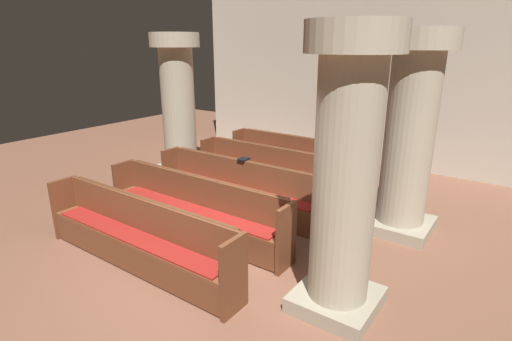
{
  "coord_description": "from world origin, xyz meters",
  "views": [
    {
      "loc": [
        3.23,
        -3.42,
        2.89
      ],
      "look_at": [
        -0.58,
        1.97,
        0.75
      ],
      "focal_mm": 27.76,
      "sensor_mm": 36.0,
      "label": 1
    }
  ],
  "objects_px": {
    "pew_row_0": "(300,158)",
    "pew_row_4": "(137,234)",
    "pillar_far_side": "(178,103)",
    "pillar_aisle_rear": "(346,173)",
    "kneeler_box_blue": "(350,217)",
    "hymn_book": "(244,159)",
    "lectern": "(357,154)",
    "pillar_aisle_side": "(410,132)",
    "pew_row_2": "(238,187)",
    "pew_row_3": "(195,207)",
    "pew_row_1": "(273,171)"
  },
  "relations": [
    {
      "from": "pew_row_2",
      "to": "lectern",
      "type": "xyz_separation_m",
      "value": [
        0.85,
        3.36,
        -0.03
      ]
    },
    {
      "from": "pillar_far_side",
      "to": "pillar_aisle_rear",
      "type": "height_order",
      "value": "same"
    },
    {
      "from": "pew_row_0",
      "to": "pillar_aisle_side",
      "type": "bearing_deg",
      "value": -26.4
    },
    {
      "from": "kneeler_box_blue",
      "to": "hymn_book",
      "type": "bearing_deg",
      "value": -164.35
    },
    {
      "from": "pew_row_3",
      "to": "lectern",
      "type": "xyz_separation_m",
      "value": [
        0.85,
        4.46,
        -0.03
      ]
    },
    {
      "from": "pew_row_4",
      "to": "pillar_aisle_rear",
      "type": "relative_size",
      "value": 1.09
    },
    {
      "from": "pew_row_2",
      "to": "hymn_book",
      "type": "relative_size",
      "value": 17.34
    },
    {
      "from": "pew_row_3",
      "to": "pew_row_4",
      "type": "bearing_deg",
      "value": -90.0
    },
    {
      "from": "pew_row_0",
      "to": "pew_row_4",
      "type": "xyz_separation_m",
      "value": [
        0.0,
        -4.4,
        0.0
      ]
    },
    {
      "from": "pew_row_3",
      "to": "pillar_far_side",
      "type": "distance_m",
      "value": 3.48
    },
    {
      "from": "pew_row_0",
      "to": "pew_row_1",
      "type": "distance_m",
      "value": 1.1
    },
    {
      "from": "pillar_far_side",
      "to": "kneeler_box_blue",
      "type": "relative_size",
      "value": 7.47
    },
    {
      "from": "pew_row_2",
      "to": "lectern",
      "type": "distance_m",
      "value": 3.47
    },
    {
      "from": "hymn_book",
      "to": "pillar_far_side",
      "type": "bearing_deg",
      "value": 160.57
    },
    {
      "from": "pew_row_0",
      "to": "lectern",
      "type": "bearing_deg",
      "value": 53.84
    },
    {
      "from": "pew_row_4",
      "to": "pew_row_2",
      "type": "bearing_deg",
      "value": 90.0
    },
    {
      "from": "pillar_aisle_side",
      "to": "kneeler_box_blue",
      "type": "height_order",
      "value": "pillar_aisle_side"
    },
    {
      "from": "pillar_far_side",
      "to": "pew_row_4",
      "type": "bearing_deg",
      "value": -52.61
    },
    {
      "from": "pillar_aisle_side",
      "to": "lectern",
      "type": "height_order",
      "value": "pillar_aisle_side"
    },
    {
      "from": "pew_row_4",
      "to": "pillar_far_side",
      "type": "distance_m",
      "value": 4.25
    },
    {
      "from": "pew_row_4",
      "to": "kneeler_box_blue",
      "type": "relative_size",
      "value": 8.13
    },
    {
      "from": "pillar_aisle_side",
      "to": "hymn_book",
      "type": "bearing_deg",
      "value": -163.6
    },
    {
      "from": "pew_row_0",
      "to": "pew_row_4",
      "type": "relative_size",
      "value": 1.0
    },
    {
      "from": "pillar_far_side",
      "to": "hymn_book",
      "type": "xyz_separation_m",
      "value": [
        2.47,
        -0.87,
        -0.68
      ]
    },
    {
      "from": "pew_row_4",
      "to": "pillar_aisle_side",
      "type": "bearing_deg",
      "value": 51.03
    },
    {
      "from": "pew_row_4",
      "to": "hymn_book",
      "type": "bearing_deg",
      "value": 90.45
    },
    {
      "from": "pillar_aisle_side",
      "to": "hymn_book",
      "type": "relative_size",
      "value": 15.93
    },
    {
      "from": "pillar_aisle_rear",
      "to": "kneeler_box_blue",
      "type": "relative_size",
      "value": 7.47
    },
    {
      "from": "lectern",
      "to": "pew_row_0",
      "type": "bearing_deg",
      "value": -126.16
    },
    {
      "from": "pillar_aisle_side",
      "to": "pillar_far_side",
      "type": "xyz_separation_m",
      "value": [
        -5.03,
        0.12,
        0.0
      ]
    },
    {
      "from": "pillar_far_side",
      "to": "hymn_book",
      "type": "relative_size",
      "value": 15.93
    },
    {
      "from": "pew_row_2",
      "to": "hymn_book",
      "type": "xyz_separation_m",
      "value": [
        -0.02,
        0.19,
        0.45
      ]
    },
    {
      "from": "pew_row_0",
      "to": "kneeler_box_blue",
      "type": "distance_m",
      "value": 2.38
    },
    {
      "from": "pillar_aisle_side",
      "to": "lectern",
      "type": "distance_m",
      "value": 3.17
    },
    {
      "from": "pillar_aisle_side",
      "to": "pillar_aisle_rear",
      "type": "height_order",
      "value": "same"
    },
    {
      "from": "pew_row_4",
      "to": "pillar_far_side",
      "type": "relative_size",
      "value": 1.09
    },
    {
      "from": "pew_row_1",
      "to": "pillar_aisle_side",
      "type": "height_order",
      "value": "pillar_aisle_side"
    },
    {
      "from": "hymn_book",
      "to": "pew_row_4",
      "type": "bearing_deg",
      "value": -89.55
    },
    {
      "from": "lectern",
      "to": "kneeler_box_blue",
      "type": "bearing_deg",
      "value": -70.02
    },
    {
      "from": "pew_row_3",
      "to": "pillar_aisle_side",
      "type": "bearing_deg",
      "value": 38.76
    },
    {
      "from": "pew_row_2",
      "to": "pew_row_3",
      "type": "xyz_separation_m",
      "value": [
        0.0,
        -1.1,
        0.0
      ]
    },
    {
      "from": "pew_row_4",
      "to": "pillar_aisle_rear",
      "type": "xyz_separation_m",
      "value": [
        2.54,
        0.74,
        1.13
      ]
    },
    {
      "from": "pew_row_2",
      "to": "pew_row_3",
      "type": "bearing_deg",
      "value": -90.0
    },
    {
      "from": "pew_row_3",
      "to": "kneeler_box_blue",
      "type": "distance_m",
      "value": 2.58
    },
    {
      "from": "pew_row_2",
      "to": "pew_row_3",
      "type": "relative_size",
      "value": 1.0
    },
    {
      "from": "pillar_aisle_side",
      "to": "lectern",
      "type": "bearing_deg",
      "value": 124.92
    },
    {
      "from": "pillar_far_side",
      "to": "kneeler_box_blue",
      "type": "xyz_separation_m",
      "value": [
        4.3,
        -0.36,
        -1.5
      ]
    },
    {
      "from": "lectern",
      "to": "hymn_book",
      "type": "relative_size",
      "value": 5.58
    },
    {
      "from": "pew_row_0",
      "to": "pew_row_4",
      "type": "distance_m",
      "value": 4.4
    },
    {
      "from": "lectern",
      "to": "pew_row_4",
      "type": "bearing_deg",
      "value": -98.68
    }
  ]
}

